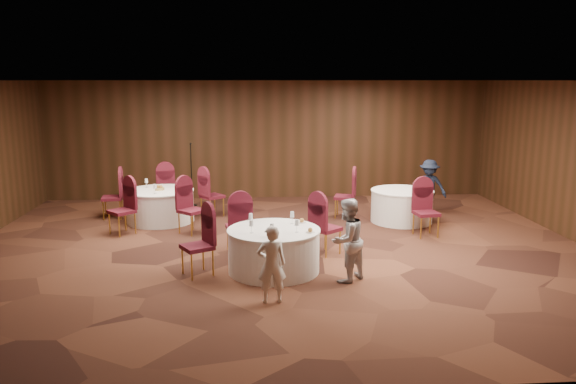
{
  "coord_description": "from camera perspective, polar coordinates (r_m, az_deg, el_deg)",
  "views": [
    {
      "loc": [
        -0.57,
        -10.31,
        3.21
      ],
      "look_at": [
        0.2,
        0.2,
        1.1
      ],
      "focal_mm": 35.0,
      "sensor_mm": 36.0,
      "label": 1
    }
  ],
  "objects": [
    {
      "name": "ground",
      "position": [
        10.81,
        -0.98,
        -5.95
      ],
      "size": [
        12.0,
        12.0,
        0.0
      ],
      "primitive_type": "plane",
      "color": "black",
      "rests_on": "ground"
    },
    {
      "name": "room_shell",
      "position": [
        10.4,
        -1.02,
        4.44
      ],
      "size": [
        12.0,
        12.0,
        12.0
      ],
      "color": "silver",
      "rests_on": "ground"
    },
    {
      "name": "table_main",
      "position": [
        9.57,
        -1.45,
        -5.91
      ],
      "size": [
        1.58,
        1.58,
        0.74
      ],
      "color": "white",
      "rests_on": "ground"
    },
    {
      "name": "table_left",
      "position": [
        13.22,
        -12.85,
        -1.35
      ],
      "size": [
        1.55,
        1.55,
        0.74
      ],
      "color": "white",
      "rests_on": "ground"
    },
    {
      "name": "table_right",
      "position": [
        13.14,
        11.48,
        -1.37
      ],
      "size": [
        1.42,
        1.42,
        0.74
      ],
      "color": "white",
      "rests_on": "ground"
    },
    {
      "name": "chairs_main",
      "position": [
        10.14,
        -3.26,
        -4.19
      ],
      "size": [
        3.01,
        1.87,
        1.0
      ],
      "color": "#3B0B14",
      "rests_on": "ground"
    },
    {
      "name": "chairs_left",
      "position": [
        13.21,
        -12.78,
        -0.8
      ],
      "size": [
        2.99,
        3.11,
        1.0
      ],
      "color": "#3B0B14",
      "rests_on": "ground"
    },
    {
      "name": "chairs_right",
      "position": [
        12.64,
        9.6,
        -1.22
      ],
      "size": [
        2.03,
        2.36,
        1.0
      ],
      "color": "#3B0B14",
      "rests_on": "ground"
    },
    {
      "name": "tabletop_main",
      "position": [
        9.36,
        -0.57,
        -3.32
      ],
      "size": [
        1.08,
        1.1,
        0.22
      ],
      "color": "silver",
      "rests_on": "table_main"
    },
    {
      "name": "tabletop_left",
      "position": [
        13.14,
        -12.89,
        0.55
      ],
      "size": [
        0.87,
        0.8,
        0.22
      ],
      "color": "silver",
      "rests_on": "table_left"
    },
    {
      "name": "tabletop_right",
      "position": [
        12.81,
        12.68,
        0.65
      ],
      "size": [
        0.08,
        0.08,
        0.22
      ],
      "color": "silver",
      "rests_on": "table_right"
    },
    {
      "name": "mic_stand",
      "position": [
        14.73,
        -9.74,
        0.47
      ],
      "size": [
        0.24,
        0.24,
        1.63
      ],
      "color": "black",
      "rests_on": "ground"
    },
    {
      "name": "woman_a",
      "position": [
        8.21,
        -1.69,
        -7.35
      ],
      "size": [
        0.44,
        0.3,
        1.17
      ],
      "primitive_type": "imported",
      "rotation": [
        0.0,
        0.0,
        3.2
      ],
      "color": "silver",
      "rests_on": "ground"
    },
    {
      "name": "woman_b",
      "position": [
        9.09,
        6.01,
        -4.89
      ],
      "size": [
        0.84,
        0.82,
        1.36
      ],
      "primitive_type": "imported",
      "rotation": [
        0.0,
        0.0,
        3.85
      ],
      "color": "#BCBCC1",
      "rests_on": "ground"
    },
    {
      "name": "man_c",
      "position": [
        14.11,
        14.13,
        0.55
      ],
      "size": [
        0.98,
        0.83,
        1.31
      ],
      "primitive_type": "imported",
      "rotation": [
        0.0,
        0.0,
        5.79
      ],
      "color": "black",
      "rests_on": "ground"
    }
  ]
}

